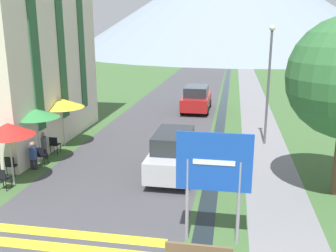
% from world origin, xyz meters
% --- Properties ---
extents(ground_plane, '(160.00, 160.00, 0.00)m').
position_xyz_m(ground_plane, '(0.00, 20.00, 0.00)').
color(ground_plane, '#3D6033').
extents(road, '(6.40, 60.00, 0.01)m').
position_xyz_m(road, '(-2.50, 30.00, 0.00)').
color(road, '#424247').
rests_on(road, ground_plane).
extents(footpath, '(2.20, 60.00, 0.01)m').
position_xyz_m(footpath, '(3.60, 30.00, 0.00)').
color(footpath, slate).
rests_on(footpath, ground_plane).
extents(drainage_channel, '(0.60, 60.00, 0.00)m').
position_xyz_m(drainage_channel, '(1.20, 30.00, 0.00)').
color(drainage_channel, black).
rests_on(drainage_channel, ground_plane).
extents(crosswalk_marking, '(5.44, 1.84, 0.01)m').
position_xyz_m(crosswalk_marking, '(-2.50, 2.71, 0.01)').
color(crosswalk_marking, yellow).
rests_on(crosswalk_marking, ground_plane).
extents(mountain_distant, '(76.85, 76.85, 23.59)m').
position_xyz_m(mountain_distant, '(1.27, 87.89, 11.80)').
color(mountain_distant, gray).
rests_on(mountain_distant, ground_plane).
extents(hotel_building, '(6.02, 9.82, 10.93)m').
position_xyz_m(hotel_building, '(-9.40, 12.00, 5.90)').
color(hotel_building, beige).
rests_on(hotel_building, ground_plane).
extents(road_sign, '(2.06, 0.11, 3.20)m').
position_xyz_m(road_sign, '(1.45, 3.78, 2.12)').
color(road_sign, gray).
rests_on(road_sign, ground_plane).
extents(parked_car_near, '(1.79, 4.45, 1.82)m').
position_xyz_m(parked_car_near, '(-0.40, 8.65, 0.91)').
color(parked_car_near, '#B2B2B7').
rests_on(parked_car_near, ground_plane).
extents(parked_car_far, '(1.96, 4.48, 1.82)m').
position_xyz_m(parked_car_far, '(-0.67, 20.70, 0.91)').
color(parked_car_far, '#A31919').
rests_on(parked_car_far, ground_plane).
extents(cafe_chair_nearest, '(0.40, 0.40, 0.85)m').
position_xyz_m(cafe_chair_nearest, '(-6.39, 5.88, 0.51)').
color(cafe_chair_nearest, black).
rests_on(cafe_chair_nearest, ground_plane).
extents(cafe_chair_near_left, '(0.40, 0.40, 0.85)m').
position_xyz_m(cafe_chair_near_left, '(-6.85, 7.19, 0.51)').
color(cafe_chair_near_left, black).
rests_on(cafe_chair_near_left, ground_plane).
extents(cafe_chair_far_right, '(0.40, 0.40, 0.85)m').
position_xyz_m(cafe_chair_far_right, '(-6.39, 10.07, 0.51)').
color(cafe_chair_far_right, black).
rests_on(cafe_chair_far_right, ground_plane).
extents(cafe_chair_middle, '(0.40, 0.40, 0.85)m').
position_xyz_m(cafe_chair_middle, '(-6.26, 8.51, 0.51)').
color(cafe_chair_middle, black).
rests_on(cafe_chair_middle, ground_plane).
extents(cafe_umbrella_front_red, '(1.96, 1.96, 2.45)m').
position_xyz_m(cafe_umbrella_front_red, '(-6.32, 6.45, 2.20)').
color(cafe_umbrella_front_red, '#B7B2A8').
rests_on(cafe_umbrella_front_red, ground_plane).
extents(cafe_umbrella_middle_green, '(1.98, 1.98, 2.48)m').
position_xyz_m(cafe_umbrella_middle_green, '(-6.43, 8.75, 2.28)').
color(cafe_umbrella_middle_green, '#B7B2A8').
rests_on(cafe_umbrella_middle_green, ground_plane).
extents(cafe_umbrella_rear_yellow, '(2.23, 2.23, 2.46)m').
position_xyz_m(cafe_umbrella_rear_yellow, '(-6.48, 11.30, 2.23)').
color(cafe_umbrella_rear_yellow, '#B7B2A8').
rests_on(cafe_umbrella_rear_yellow, ground_plane).
extents(person_seated_near, '(0.32, 0.32, 1.23)m').
position_xyz_m(person_seated_near, '(-6.35, 8.05, 0.68)').
color(person_seated_near, '#282833').
rests_on(person_seated_near, ground_plane).
extents(person_seated_far, '(0.32, 0.32, 1.24)m').
position_xyz_m(person_seated_far, '(-6.64, 9.44, 0.68)').
color(person_seated_far, '#282833').
rests_on(person_seated_far, ground_plane).
extents(streetlamp, '(0.28, 0.28, 5.98)m').
position_xyz_m(streetlamp, '(3.62, 13.46, 3.49)').
color(streetlamp, '#515156').
rests_on(streetlamp, ground_plane).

